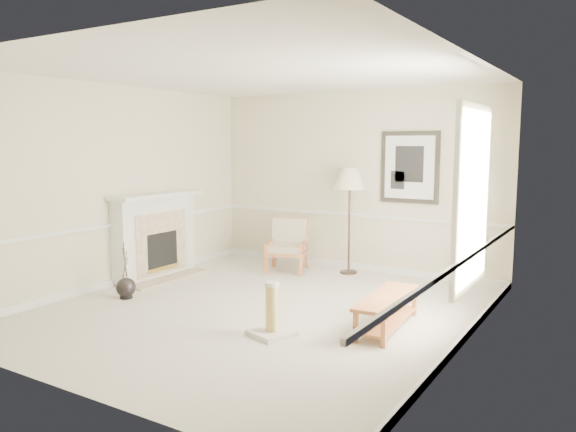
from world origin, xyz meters
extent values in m
plane|color=silver|center=(0.00, 0.00, 0.00)|extent=(5.50, 5.50, 0.00)
cube|color=beige|center=(0.00, 2.75, 1.45)|extent=(5.00, 0.04, 2.90)
cube|color=beige|center=(0.00, -2.75, 1.45)|extent=(5.00, 0.04, 2.90)
cube|color=beige|center=(-2.50, 0.00, 1.45)|extent=(0.04, 5.50, 2.90)
cube|color=beige|center=(2.50, 0.00, 1.45)|extent=(0.04, 5.50, 2.90)
cube|color=white|center=(0.00, 0.00, 2.90)|extent=(5.00, 5.50, 0.04)
cube|color=white|center=(0.00, 2.73, 0.05)|extent=(4.95, 0.04, 0.10)
cube|color=white|center=(0.00, 2.73, 0.90)|extent=(4.95, 0.04, 0.05)
cube|color=white|center=(2.46, 0.40, 1.50)|extent=(0.03, 1.20, 1.80)
cube|color=white|center=(2.45, 0.40, 1.50)|extent=(0.05, 1.34, 1.94)
cube|color=black|center=(0.95, 2.72, 1.70)|extent=(0.92, 0.04, 1.10)
cube|color=white|center=(0.95, 2.69, 1.70)|extent=(0.78, 0.01, 0.96)
cube|color=black|center=(0.95, 2.69, 1.75)|extent=(0.45, 0.01, 0.55)
cube|color=white|center=(-2.36, 0.60, 0.62)|extent=(0.28, 1.50, 1.25)
cube|color=white|center=(-2.31, 0.60, 1.28)|extent=(0.46, 1.64, 0.06)
cube|color=#C6B28E|center=(-2.21, 0.60, 0.55)|extent=(0.02, 1.05, 0.95)
cube|color=black|center=(-2.20, 0.60, 0.42)|extent=(0.02, 0.62, 0.58)
cube|color=gold|center=(-2.20, 0.60, 0.16)|extent=(0.01, 0.66, 0.05)
cube|color=#C6B28E|center=(-2.20, 0.60, 0.01)|extent=(0.60, 1.50, 0.03)
sphere|color=black|center=(-1.82, -0.50, 0.15)|extent=(0.26, 0.26, 0.26)
cylinder|color=black|center=(-1.82, -0.50, 0.04)|extent=(0.17, 0.17, 0.08)
cylinder|color=black|center=(-1.82, -0.50, 0.49)|extent=(0.05, 0.11, 0.41)
cylinder|color=black|center=(-1.82, -0.50, 0.46)|extent=(0.06, 0.13, 0.34)
cylinder|color=black|center=(-1.82, -0.50, 0.53)|extent=(0.03, 0.06, 0.49)
cube|color=#A66B35|center=(-0.99, 1.64, 0.17)|extent=(0.07, 0.07, 0.34)
cube|color=#A66B35|center=(-1.18, 2.16, 0.17)|extent=(0.07, 0.07, 0.34)
cube|color=#A66B35|center=(-0.46, 1.83, 0.17)|extent=(0.07, 0.07, 0.34)
cube|color=#A66B35|center=(-0.66, 2.35, 0.17)|extent=(0.07, 0.07, 0.34)
cube|color=#A66B35|center=(-0.82, 2.00, 0.31)|extent=(0.81, 0.81, 0.04)
cube|color=#A66B35|center=(-0.92, 2.27, 0.59)|extent=(0.64, 0.36, 0.49)
cube|color=#A66B35|center=(-1.08, 1.90, 0.47)|extent=(0.27, 0.61, 0.04)
cube|color=#A66B35|center=(-0.56, 2.09, 0.47)|extent=(0.27, 0.61, 0.04)
cube|color=silver|center=(-0.82, 2.00, 0.40)|extent=(0.74, 0.74, 0.11)
cube|color=silver|center=(-0.90, 2.22, 0.61)|extent=(0.60, 0.37, 0.44)
cylinder|color=black|center=(0.09, 2.40, 0.01)|extent=(0.27, 0.27, 0.03)
cylinder|color=black|center=(0.09, 2.40, 0.78)|extent=(0.04, 0.04, 1.52)
cone|color=#F1E0C1|center=(0.09, 2.40, 1.52)|extent=(0.58, 0.58, 0.33)
cube|color=#A66B35|center=(1.63, 0.17, 0.36)|extent=(0.49, 1.34, 0.04)
cube|color=#A66B35|center=(1.63, 0.17, 0.09)|extent=(0.43, 1.24, 0.03)
cube|color=#A66B35|center=(1.52, -0.44, 0.17)|extent=(0.05, 0.05, 0.34)
cube|color=#A66B35|center=(1.82, -0.42, 0.17)|extent=(0.05, 0.05, 0.34)
cube|color=#A66B35|center=(1.44, 0.76, 0.17)|extent=(0.05, 0.05, 0.34)
cube|color=#A66B35|center=(1.74, 0.78, 0.17)|extent=(0.05, 0.05, 0.34)
cube|color=beige|center=(0.65, -0.70, 0.03)|extent=(0.53, 0.53, 0.05)
cylinder|color=tan|center=(0.65, -0.70, 0.30)|extent=(0.13, 0.13, 0.50)
cylinder|color=beige|center=(0.65, -0.70, 0.57)|extent=(0.16, 0.16, 0.04)
camera|label=1|loc=(3.87, -5.60, 2.07)|focal=35.00mm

